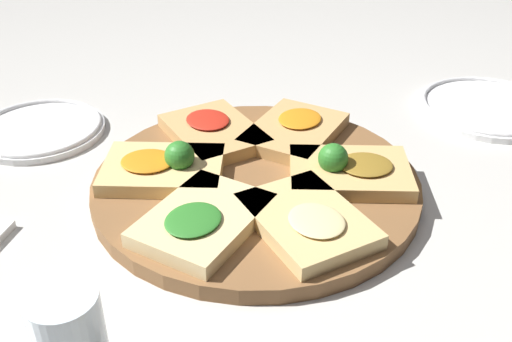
{
  "coord_description": "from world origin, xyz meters",
  "views": [
    {
      "loc": [
        0.3,
        -0.59,
        0.44
      ],
      "look_at": [
        0.0,
        0.0,
        0.03
      ],
      "focal_mm": 42.0,
      "sensor_mm": 36.0,
      "label": 1
    }
  ],
  "objects": [
    {
      "name": "focaccia_slice_3",
      "position": [
        0.0,
        0.12,
        0.03
      ],
      "size": [
        0.12,
        0.16,
        0.03
      ],
      "color": "tan",
      "rests_on": "serving_board"
    },
    {
      "name": "plate_right",
      "position": [
        0.24,
        0.39,
        0.01
      ],
      "size": [
        0.23,
        0.23,
        0.02
      ],
      "color": "white",
      "rests_on": "ground_plane"
    },
    {
      "name": "plate_left",
      "position": [
        -0.37,
        -0.01,
        0.01
      ],
      "size": [
        0.2,
        0.2,
        0.02
      ],
      "color": "white",
      "rests_on": "ground_plane"
    },
    {
      "name": "focaccia_slice_4",
      "position": [
        -0.1,
        0.07,
        0.03
      ],
      "size": [
        0.19,
        0.18,
        0.03
      ],
      "color": "tan",
      "rests_on": "serving_board"
    },
    {
      "name": "focaccia_slice_1",
      "position": [
        0.1,
        -0.07,
        0.03
      ],
      "size": [
        0.19,
        0.18,
        0.03
      ],
      "color": "#DBB775",
      "rests_on": "serving_board"
    },
    {
      "name": "focaccia_slice_2",
      "position": [
        0.11,
        0.05,
        0.03
      ],
      "size": [
        0.19,
        0.17,
        0.05
      ],
      "color": "tan",
      "rests_on": "serving_board"
    },
    {
      "name": "focaccia_slice_5",
      "position": [
        -0.11,
        -0.05,
        0.03
      ],
      "size": [
        0.19,
        0.17,
        0.05
      ],
      "color": "#DBB775",
      "rests_on": "serving_board"
    },
    {
      "name": "focaccia_slice_0",
      "position": [
        -0.01,
        -0.12,
        0.03
      ],
      "size": [
        0.12,
        0.16,
        0.03
      ],
      "color": "#E5C689",
      "rests_on": "serving_board"
    },
    {
      "name": "serving_board",
      "position": [
        0.0,
        0.0,
        0.01
      ],
      "size": [
        0.43,
        0.43,
        0.02
      ],
      "primitive_type": "cylinder",
      "color": "brown",
      "rests_on": "ground_plane"
    },
    {
      "name": "ground_plane",
      "position": [
        0.0,
        0.0,
        0.0
      ],
      "size": [
        3.0,
        3.0,
        0.0
      ],
      "primitive_type": "plane",
      "color": "beige"
    },
    {
      "name": "water_glass",
      "position": [
        0.0,
        -0.34,
        0.05
      ],
      "size": [
        0.06,
        0.06,
        0.1
      ],
      "primitive_type": "cylinder",
      "color": "silver",
      "rests_on": "ground_plane"
    }
  ]
}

